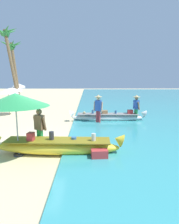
{
  "coord_description": "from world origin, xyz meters",
  "views": [
    {
      "loc": [
        2.34,
        -8.03,
        2.77
      ],
      "look_at": [
        2.41,
        2.57,
        0.9
      ],
      "focal_mm": 32.02,
      "sensor_mm": 36.0,
      "label": 1
    }
  ],
  "objects": [
    {
      "name": "cooler_box",
      "position": [
        2.72,
        -1.7,
        0.18
      ],
      "size": [
        0.57,
        0.35,
        0.37
      ],
      "primitive_type": "cube",
      "rotation": [
        0.0,
        0.0,
        0.07
      ],
      "color": "#C63838",
      "rests_on": "ground"
    },
    {
      "name": "boat_yellow_foreground",
      "position": [
        1.24,
        -1.14,
        0.3
      ],
      "size": [
        4.79,
        0.96,
        0.84
      ],
      "color": "yellow",
      "rests_on": "ground"
    },
    {
      "name": "palm_tree_leaning_seaward",
      "position": [
        -4.84,
        10.54,
        5.74
      ],
      "size": [
        2.44,
        2.7,
        7.19
      ],
      "color": "brown",
      "rests_on": "ground"
    },
    {
      "name": "ground_plane",
      "position": [
        0.0,
        0.0,
        0.0
      ],
      "size": [
        80.0,
        80.0,
        0.0
      ],
      "primitive_type": "plane",
      "color": "beige"
    },
    {
      "name": "parasol_row_2",
      "position": [
        -4.64,
        10.81,
        1.75
      ],
      "size": [
        1.6,
        1.6,
        1.91
      ],
      "color": "#8E6B47",
      "rests_on": "ground"
    },
    {
      "name": "parasol_row_1",
      "position": [
        -3.9,
        8.54,
        1.75
      ],
      "size": [
        1.6,
        1.6,
        1.91
      ],
      "color": "#8E6B47",
      "rests_on": "ground"
    },
    {
      "name": "parasol_row_0",
      "position": [
        -3.45,
        6.43,
        1.75
      ],
      "size": [
        1.6,
        1.6,
        1.91
      ],
      "color": "#8E6B47",
      "rests_on": "ground"
    },
    {
      "name": "person_vendor_assistant",
      "position": [
        5.34,
        4.25,
        0.97
      ],
      "size": [
        0.44,
        0.58,
        1.68
      ],
      "color": "green",
      "rests_on": "ground"
    },
    {
      "name": "parasol_row_3",
      "position": [
        -5.18,
        13.44,
        1.75
      ],
      "size": [
        1.6,
        1.6,
        1.91
      ],
      "color": "#8E6B47",
      "rests_on": "ground"
    },
    {
      "name": "patio_umbrella_large",
      "position": [
        -0.14,
        -1.25,
        1.99
      ],
      "size": [
        2.31,
        2.31,
        2.23
      ],
      "color": "#B7B7BC",
      "rests_on": "ground"
    },
    {
      "name": "parasol_row_4",
      "position": [
        -5.78,
        15.47,
        1.75
      ],
      "size": [
        1.6,
        1.6,
        1.91
      ],
      "color": "#8E6B47",
      "rests_on": "ground"
    },
    {
      "name": "parasol_row_5",
      "position": [
        -6.53,
        17.77,
        1.75
      ],
      "size": [
        1.6,
        1.6,
        1.91
      ],
      "color": "#8E6B47",
      "rests_on": "ground"
    },
    {
      "name": "boat_white_midground",
      "position": [
        3.59,
        4.28,
        0.28
      ],
      "size": [
        4.85,
        0.83,
        0.79
      ],
      "color": "white",
      "rests_on": "ground"
    },
    {
      "name": "palm_tree_far_behind",
      "position": [
        -5.3,
        12.89,
        5.24
      ],
      "size": [
        2.44,
        2.62,
        6.47
      ],
      "color": "brown",
      "rests_on": "ground"
    },
    {
      "name": "person_vendor_hatted",
      "position": [
        2.94,
        3.58,
        1.01
      ],
      "size": [
        0.59,
        0.44,
        1.75
      ],
      "color": "#B2383D",
      "rests_on": "ground"
    },
    {
      "name": "person_tourist_customer",
      "position": [
        0.48,
        -0.61,
        0.89
      ],
      "size": [
        0.57,
        0.45,
        1.58
      ],
      "color": "green",
      "rests_on": "ground"
    }
  ]
}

